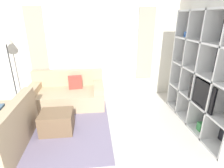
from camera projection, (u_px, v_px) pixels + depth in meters
name	position (u px, v px, depth m)	size (l,w,h in m)	color
wall_back	(93.00, 49.00, 4.67)	(5.72, 0.11, 2.70)	silver
wall_right	(209.00, 60.00, 3.49)	(0.07, 4.18, 2.70)	silver
area_rug	(47.00, 128.00, 3.59)	(2.56, 2.23, 0.01)	slate
shelving_unit	(205.00, 74.00, 3.33)	(0.36, 2.07, 2.29)	#232328
couch_main	(68.00, 94.00, 4.50)	(1.84, 0.97, 0.84)	tan
ottoman	(57.00, 122.00, 3.44)	(0.62, 0.49, 0.43)	brown
floor_lamp	(6.00, 45.00, 4.12)	(0.28, 0.28, 1.82)	black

